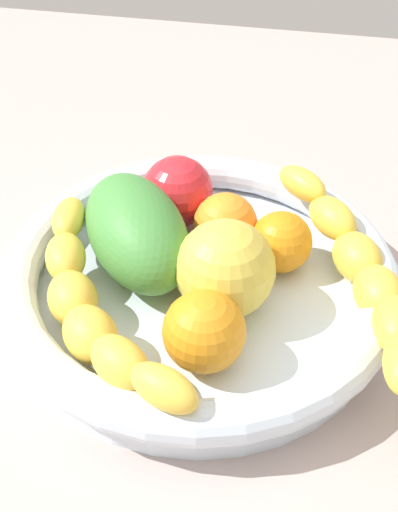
{
  "coord_description": "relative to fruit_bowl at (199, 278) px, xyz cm",
  "views": [
    {
      "loc": [
        -7.54,
        35.61,
        39.52
      ],
      "look_at": [
        0.0,
        0.0,
        7.95
      ],
      "focal_mm": 43.91,
      "sensor_mm": 36.0,
      "label": 1
    }
  ],
  "objects": [
    {
      "name": "kitchen_counter",
      "position": [
        0.0,
        0.0,
        -4.08
      ],
      "size": [
        120.0,
        120.0,
        3.0
      ],
      "primitive_type": "cube",
      "color": "#B5A09B",
      "rests_on": "ground"
    },
    {
      "name": "fruit_bowl",
      "position": [
        0.0,
        0.0,
        0.0
      ],
      "size": [
        31.21,
        31.21,
        5.0
      ],
      "color": "white",
      "rests_on": "kitchen_counter"
    },
    {
      "name": "banana_draped_left",
      "position": [
        -12.18,
        -0.86,
        2.58
      ],
      "size": [
        12.12,
        23.26,
        5.08
      ],
      "color": "yellow",
      "rests_on": "fruit_bowl"
    },
    {
      "name": "banana_draped_right",
      "position": [
        6.4,
        6.84,
        2.25
      ],
      "size": [
        16.12,
        19.41,
        4.55
      ],
      "color": "yellow",
      "rests_on": "fruit_bowl"
    },
    {
      "name": "orange_front",
      "position": [
        -1.24,
        -4.71,
        2.04
      ],
      "size": [
        5.35,
        5.35,
        5.35
      ],
      "primitive_type": "sphere",
      "color": "orange",
      "rests_on": "fruit_bowl"
    },
    {
      "name": "orange_mid_left",
      "position": [
        -1.94,
        7.47,
        2.26
      ],
      "size": [
        5.78,
        5.78,
        5.78
      ],
      "primitive_type": "sphere",
      "color": "orange",
      "rests_on": "fruit_bowl"
    },
    {
      "name": "orange_mid_right",
      "position": [
        -5.98,
        -3.6,
        1.88
      ],
      "size": [
        5.03,
        5.03,
        5.03
      ],
      "primitive_type": "sphere",
      "color": "orange",
      "rests_on": "fruit_bowl"
    },
    {
      "name": "tomato_red",
      "position": [
        3.58,
        -7.91,
        2.49
      ],
      "size": [
        6.24,
        6.24,
        6.24
      ],
      "primitive_type": "sphere",
      "color": "red",
      "rests_on": "fruit_bowl"
    },
    {
      "name": "mango_green",
      "position": [
        5.28,
        -1.11,
        3.05
      ],
      "size": [
        13.63,
        15.04,
        7.36
      ],
      "primitive_type": "ellipsoid",
      "rotation": [
        0.0,
        0.0,
        5.32
      ],
      "color": "#458E3F",
      "rests_on": "fruit_bowl"
    },
    {
      "name": "apple_yellow",
      "position": [
        -2.36,
        1.88,
        3.12
      ],
      "size": [
        7.5,
        7.5,
        7.5
      ],
      "primitive_type": "sphere",
      "color": "#E0C549",
      "rests_on": "fruit_bowl"
    }
  ]
}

